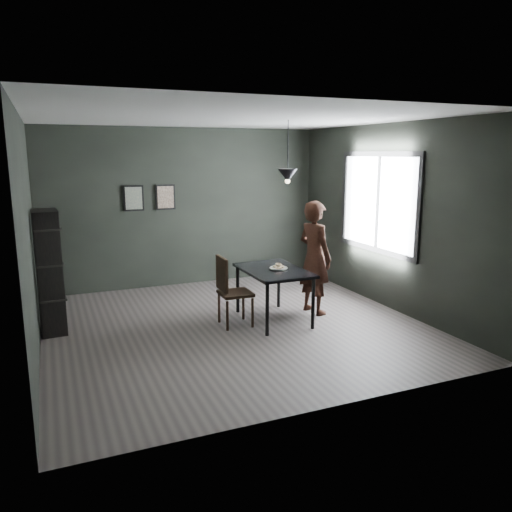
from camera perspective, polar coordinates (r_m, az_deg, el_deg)
name	(u,v)px	position (r m, az deg, el deg)	size (l,w,h in m)	color
ground	(234,325)	(7.02, -2.50, -7.92)	(5.00, 5.00, 0.00)	#3D3734
back_wall	(185,208)	(9.05, -8.14, 5.51)	(5.00, 0.10, 2.80)	black
ceiling	(232,118)	(6.63, -2.72, 15.53)	(5.00, 5.00, 0.02)	silver
window_assembly	(378,203)	(8.02, 13.76, 5.95)	(0.04, 1.96, 1.56)	white
cafe_table	(274,275)	(7.05, 2.03, -2.13)	(0.80, 1.20, 0.75)	black
white_plate	(279,269)	(7.04, 2.60, -1.44)	(0.23, 0.23, 0.01)	silver
donut_pile	(279,266)	(7.04, 2.60, -1.19)	(0.16, 0.17, 0.07)	beige
woman	(315,258)	(7.41, 6.72, -0.17)	(0.62, 0.40, 1.68)	black
wood_chair	(229,287)	(6.85, -3.06, -3.53)	(0.43, 0.43, 0.98)	black
shelf_unit	(49,272)	(7.10, -22.56, -1.71)	(0.31, 0.55, 1.64)	black
pendant_lamp	(288,175)	(7.05, 3.63, 9.19)	(0.28, 0.28, 0.86)	black
framed_print_left	(134,198)	(8.82, -13.82, 6.44)	(0.34, 0.04, 0.44)	black
framed_print_right	(165,197)	(8.92, -10.31, 6.64)	(0.34, 0.04, 0.44)	black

